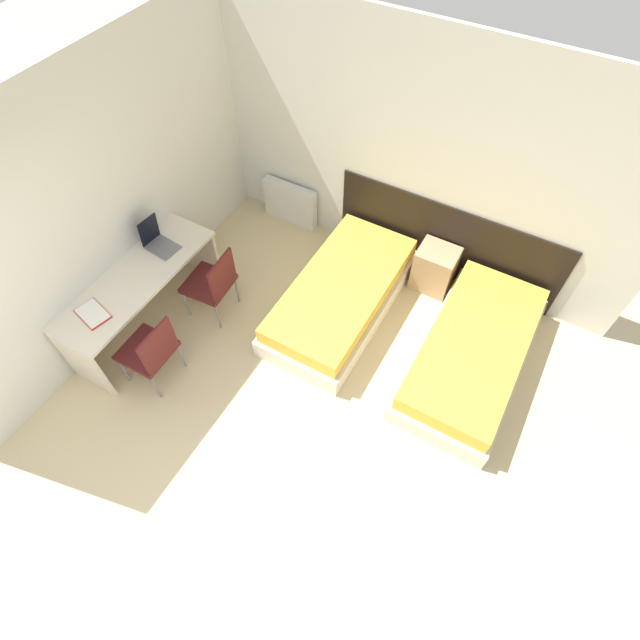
% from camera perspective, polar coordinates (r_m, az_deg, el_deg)
% --- Properties ---
extents(ground_plane, '(20.00, 20.00, 0.00)m').
position_cam_1_polar(ground_plane, '(4.71, -13.36, -21.92)').
color(ground_plane, beige).
extents(wall_back, '(5.16, 0.05, 2.70)m').
position_cam_1_polar(wall_back, '(5.41, 9.38, 17.90)').
color(wall_back, silver).
rests_on(wall_back, ground_plane).
extents(wall_left, '(0.05, 4.71, 2.70)m').
position_cam_1_polar(wall_left, '(5.23, -22.11, 13.04)').
color(wall_left, silver).
rests_on(wall_left, ground_plane).
extents(headboard_panel, '(2.58, 0.03, 0.98)m').
position_cam_1_polar(headboard_panel, '(5.79, 14.16, 8.56)').
color(headboard_panel, black).
rests_on(headboard_panel, ground_plane).
extents(bed_near_window, '(0.98, 2.03, 0.44)m').
position_cam_1_polar(bed_near_window, '(5.47, 2.43, 2.77)').
color(bed_near_window, beige).
rests_on(bed_near_window, ground_plane).
extents(bed_near_door, '(0.98, 2.03, 0.44)m').
position_cam_1_polar(bed_near_door, '(5.26, 17.00, -3.64)').
color(bed_near_door, beige).
rests_on(bed_near_door, ground_plane).
extents(nightstand, '(0.43, 0.37, 0.55)m').
position_cam_1_polar(nightstand, '(5.80, 12.97, 5.76)').
color(nightstand, tan).
rests_on(nightstand, ground_plane).
extents(radiator, '(0.71, 0.12, 0.55)m').
position_cam_1_polar(radiator, '(6.45, -3.40, 13.18)').
color(radiator, silver).
rests_on(radiator, ground_plane).
extents(desk, '(0.60, 1.82, 0.75)m').
position_cam_1_polar(desk, '(5.39, -19.89, 3.40)').
color(desk, beige).
rests_on(desk, ground_plane).
extents(chair_near_laptop, '(0.50, 0.50, 0.87)m').
position_cam_1_polar(chair_near_laptop, '(5.36, -12.17, 4.29)').
color(chair_near_laptop, '#511919').
rests_on(chair_near_laptop, ground_plane).
extents(chair_near_notebook, '(0.47, 0.47, 0.87)m').
position_cam_1_polar(chair_near_notebook, '(5.00, -18.80, -3.24)').
color(chair_near_notebook, '#511919').
rests_on(chair_near_notebook, ground_plane).
extents(laptop, '(0.34, 0.27, 0.33)m').
position_cam_1_polar(laptop, '(5.44, -18.04, 8.55)').
color(laptop, slate).
rests_on(laptop, desk).
extents(open_notebook, '(0.38, 0.29, 0.02)m').
position_cam_1_polar(open_notebook, '(5.10, -24.55, 0.67)').
color(open_notebook, '#B21E1E').
rests_on(open_notebook, desk).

